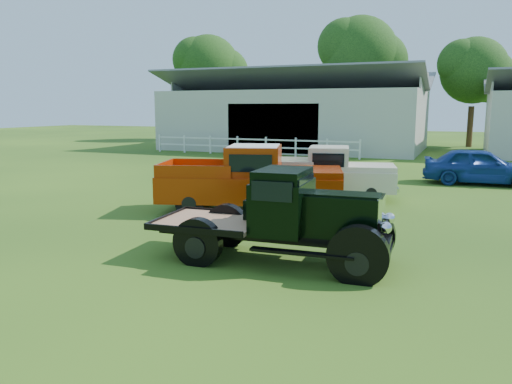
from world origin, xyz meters
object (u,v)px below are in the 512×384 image
at_px(red_pickup, 250,179).
at_px(misc_car_blue, 480,166).
at_px(white_pickup, 326,173).
at_px(vintage_flatbed, 278,216).

relative_size(red_pickup, misc_car_blue, 1.26).
xyz_separation_m(white_pickup, misc_car_blue, (4.86, 5.48, -0.13)).
distance_m(vintage_flatbed, white_pickup, 7.28).
distance_m(red_pickup, white_pickup, 3.38).
distance_m(vintage_flatbed, red_pickup, 4.80).
xyz_separation_m(red_pickup, white_pickup, (1.44, 3.06, -0.13)).
distance_m(red_pickup, misc_car_blue, 10.61).
bearing_deg(vintage_flatbed, red_pickup, 116.20).
relative_size(red_pickup, white_pickup, 1.16).
distance_m(white_pickup, misc_car_blue, 7.33).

